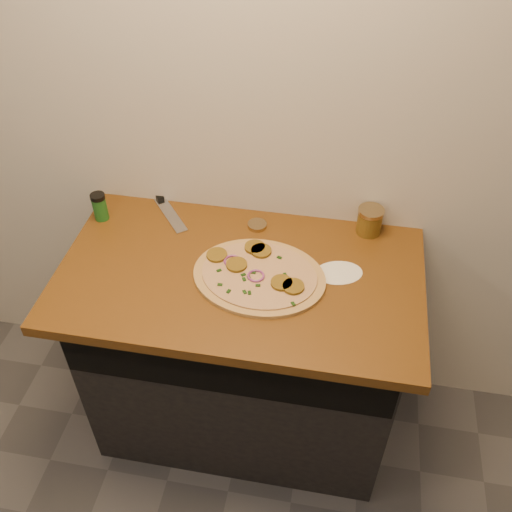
% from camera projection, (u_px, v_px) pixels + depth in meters
% --- Properties ---
extents(cabinet, '(1.10, 0.60, 0.86)m').
position_uv_depth(cabinet, '(244.00, 353.00, 2.22)').
color(cabinet, black).
rests_on(cabinet, ground).
extents(countertop, '(1.20, 0.70, 0.04)m').
position_uv_depth(countertop, '(240.00, 276.00, 1.89)').
color(countertop, brown).
rests_on(countertop, cabinet).
extents(pizza, '(0.47, 0.47, 0.03)m').
position_uv_depth(pizza, '(259.00, 275.00, 1.85)').
color(pizza, tan).
rests_on(pizza, countertop).
extents(chefs_knife, '(0.23, 0.28, 0.02)m').
position_uv_depth(chefs_knife, '(162.00, 202.00, 2.14)').
color(chefs_knife, '#B7BAC1').
rests_on(chefs_knife, countertop).
extents(mason_jar_lid, '(0.07, 0.07, 0.01)m').
position_uv_depth(mason_jar_lid, '(257.00, 225.00, 2.04)').
color(mason_jar_lid, '#A0895D').
rests_on(mason_jar_lid, countertop).
extents(salsa_jar, '(0.09, 0.09, 0.10)m').
position_uv_depth(salsa_jar, '(370.00, 221.00, 1.99)').
color(salsa_jar, '#9F210F').
rests_on(salsa_jar, countertop).
extents(spice_shaker, '(0.05, 0.05, 0.11)m').
position_uv_depth(spice_shaker, '(100.00, 207.00, 2.04)').
color(spice_shaker, '#1D5C1E').
rests_on(spice_shaker, countertop).
extents(flour_spill, '(0.20, 0.20, 0.00)m').
position_uv_depth(flour_spill, '(339.00, 273.00, 1.87)').
color(flour_spill, white).
rests_on(flour_spill, countertop).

